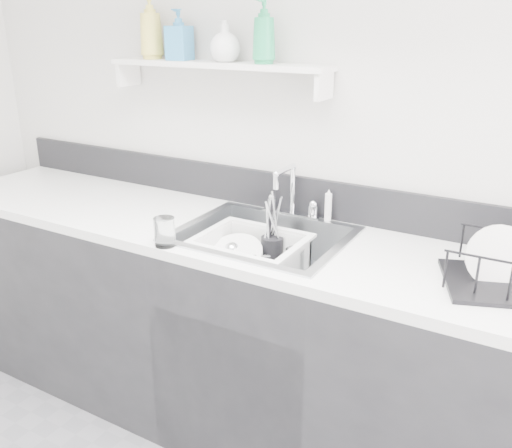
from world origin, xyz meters
The scene contains 18 objects.
room_shell centered at (0.00, 0.39, 1.68)m, with size 3.50×3.00×2.60m.
counter_run centered at (0.00, 1.19, 0.46)m, with size 3.20×0.62×0.92m.
backsplash centered at (0.00, 1.49, 1.00)m, with size 3.20×0.02×0.16m, color black.
sink centered at (0.00, 1.19, 0.83)m, with size 0.64×0.52×0.20m, color silver, non-canonical shape.
faucet centered at (0.00, 1.44, 0.98)m, with size 0.26×0.18×0.23m.
side_sprayer centered at (0.16, 1.44, 0.99)m, with size 0.03×0.03×0.14m, color white.
wall_shelf centered at (-0.35, 1.42, 1.51)m, with size 1.00×0.16×0.12m.
wash_tub centered at (-0.04, 1.16, 0.83)m, with size 0.40×0.33×0.16m, color white, non-canonical shape.
plate_stack centered at (-0.10, 1.17, 0.80)m, with size 0.27×0.26×0.11m.
utensil_cup centered at (0.00, 1.28, 0.83)m, with size 0.09×0.09×0.30m.
ladle centered at (-0.08, 1.16, 0.80)m, with size 0.26×0.09×0.07m, color silver, non-canonical shape.
tumbler_in_tub centered at (0.12, 1.23, 0.82)m, with size 0.07×0.07×0.10m, color white.
tumbler_counter centered at (-0.25, 0.92, 0.97)m, with size 0.08×0.08×0.11m, color white.
bowl_small centered at (0.07, 1.13, 0.79)m, with size 0.12×0.12×0.04m, color white.
soap_bottle_a centered at (-0.68, 1.42, 1.66)m, with size 0.10×0.10×0.26m, color #D4C350.
soap_bottle_b centered at (-0.53, 1.41, 1.63)m, with size 0.09×0.09×0.20m, color teal.
soap_bottle_c centered at (-0.30, 1.42, 1.61)m, with size 0.12×0.12×0.16m, color silver.
soap_bottle_d centered at (-0.12, 1.40, 1.65)m, with size 0.09×0.09×0.23m, color #1D9056.
Camera 1 is at (0.94, -0.49, 1.68)m, focal length 38.00 mm.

